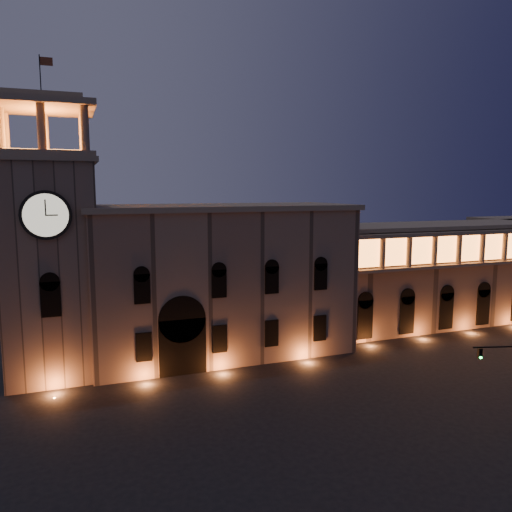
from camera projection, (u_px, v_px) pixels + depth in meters
name	position (u px, v px, depth m)	size (l,w,h in m)	color
ground	(323.00, 430.00, 40.36)	(160.00, 160.00, 0.00)	black
government_building	(221.00, 280.00, 58.85)	(30.80, 12.80, 17.60)	#78604E
clock_tower	(50.00, 257.00, 51.09)	(9.80, 9.80, 32.40)	#78604E
colonnade_wing	(441.00, 272.00, 72.67)	(40.60, 11.50, 14.50)	brown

